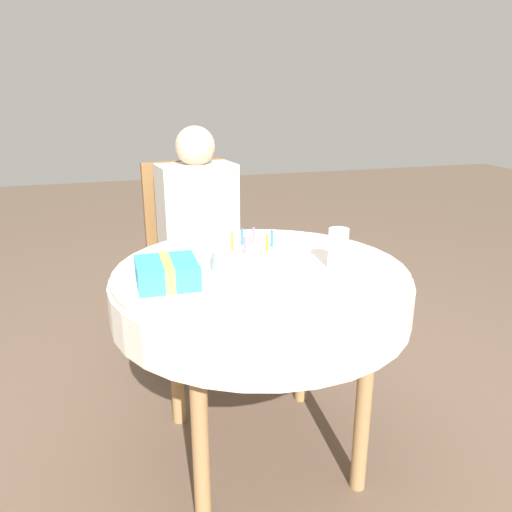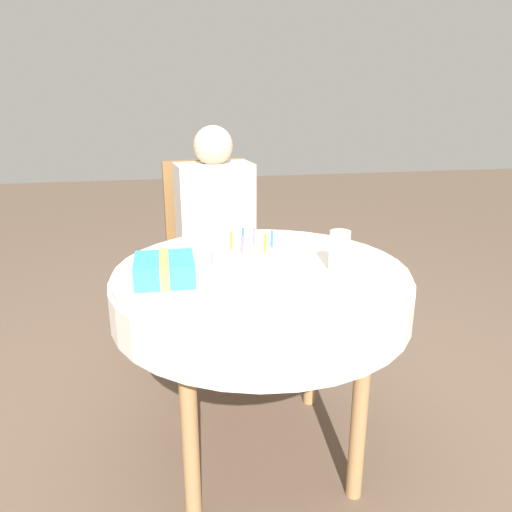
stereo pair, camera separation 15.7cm
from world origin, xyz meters
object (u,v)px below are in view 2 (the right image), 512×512
object	(u,v)px
person	(217,226)
gift_box	(165,269)
drinking_glass	(339,251)
birthday_cake	(251,259)
chair	(212,252)

from	to	relation	value
person	gift_box	distance (m)	0.83
person	drinking_glass	world-z (taller)	person
person	birthday_cake	distance (m)	0.76
drinking_glass	gift_box	distance (m)	0.54
birthday_cake	drinking_glass	bearing A→B (deg)	-9.12
chair	birthday_cake	distance (m)	0.89
chair	birthday_cake	bearing A→B (deg)	-94.69
person	drinking_glass	xyz separation A→B (m)	(0.30, -0.80, 0.12)
person	gift_box	xyz separation A→B (m)	(-0.24, -0.79, 0.09)
birthday_cake	person	bearing A→B (deg)	92.33
chair	drinking_glass	distance (m)	0.99
person	drinking_glass	bearing A→B (deg)	-76.83
person	gift_box	size ratio (longest dim) A/B	6.11
chair	gift_box	world-z (taller)	chair
chair	person	size ratio (longest dim) A/B	0.84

